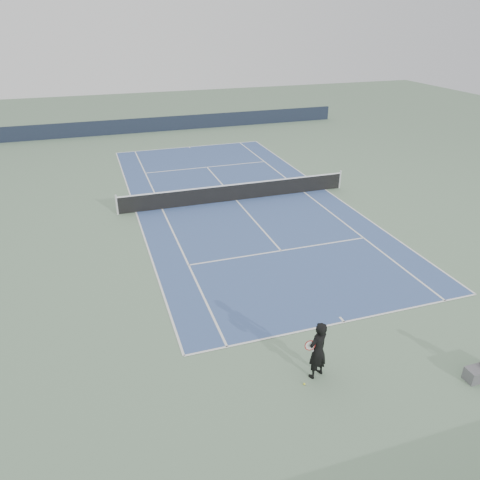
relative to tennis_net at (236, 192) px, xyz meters
name	(u,v)px	position (x,y,z in m)	size (l,w,h in m)	color
ground	(236,200)	(0.00, 0.00, -0.50)	(80.00, 80.00, 0.00)	slate
court_surface	(236,200)	(0.00, 0.00, -0.50)	(10.97, 23.77, 0.01)	#395287
tennis_net	(236,192)	(0.00, 0.00, 0.00)	(12.90, 0.10, 1.07)	silver
windscreen_far	(174,123)	(0.00, 17.88, 0.10)	(30.00, 0.25, 1.20)	black
tennis_player	(318,350)	(-2.06, -13.88, 0.41)	(0.86, 0.71, 1.82)	black
tennis_ball	(304,384)	(-2.53, -14.13, -0.47)	(0.06, 0.06, 0.06)	yellow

